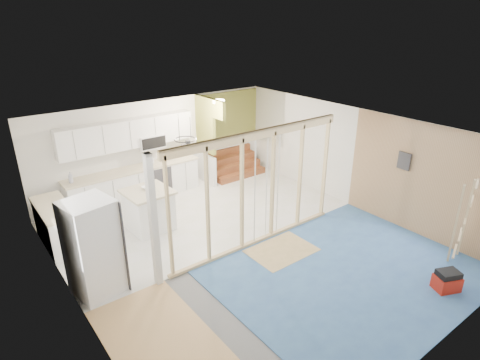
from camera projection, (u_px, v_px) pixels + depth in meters
room at (246, 193)px, 8.27m from camera, size 7.01×8.01×2.61m
floor_overlays at (247, 244)px, 8.85m from camera, size 7.00×8.00×0.03m
stud_frame at (238, 183)px, 8.05m from camera, size 4.66×0.14×2.60m
base_cabinets at (114, 195)px, 10.15m from camera, size 4.45×2.24×0.93m
upper_cabinets at (130, 135)px, 10.40m from camera, size 3.60×0.41×0.85m
green_partition at (225, 147)px, 12.24m from camera, size 2.25×1.51×2.60m
pot_rack at (185, 142)px, 9.22m from camera, size 0.52×0.52×0.72m
sheathing_panel at (428, 183)px, 8.76m from camera, size 0.02×4.00×2.60m
electrical_panel at (404, 161)px, 9.04m from camera, size 0.04×0.30×0.40m
ceiling_light at (219, 101)px, 10.78m from camera, size 0.32×0.32×0.08m
fridge at (94, 248)px, 7.03m from camera, size 0.92×0.90×1.83m
island at (149, 210)px, 9.32m from camera, size 1.06×1.06×0.99m
bowl at (147, 187)px, 9.24m from camera, size 0.28×0.28×0.06m
soap_bottle_a at (71, 177)px, 9.66m from camera, size 0.15×0.15×0.29m
soap_bottle_b at (152, 160)px, 10.96m from camera, size 0.10×0.11×0.20m
toolbox at (447, 281)px, 7.33m from camera, size 0.53×0.47×0.41m
ladder at (462, 221)px, 7.88m from camera, size 0.98×0.19×1.85m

